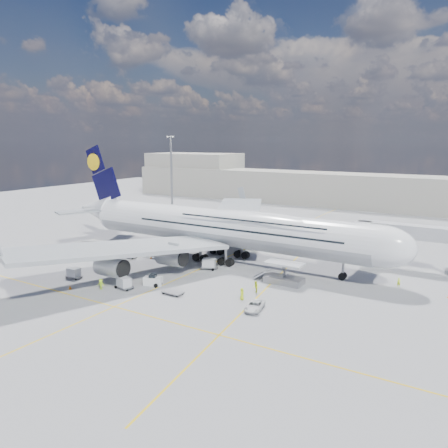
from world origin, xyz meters
The scene contains 30 objects.
ground centered at (0.00, 0.00, 0.00)m, with size 300.00×300.00×0.00m, color gray.
taxi_line_main centered at (0.00, 0.00, 0.01)m, with size 0.25×220.00×0.01m, color gold.
taxi_line_cross centered at (0.00, -20.00, 0.01)m, with size 120.00×0.25×0.01m, color gold.
taxi_line_diag centered at (14.00, 10.00, 0.01)m, with size 0.25×100.00×0.01m, color gold.
airliner centered at (0.26, 10.00, 6.87)m, with size 77.26×79.15×23.71m.
jet_bridge centered at (29.81, 20.94, 6.85)m, with size 18.80×12.10×8.50m.
cargo_loader centered at (16.82, 2.89, 1.25)m, with size 8.53×3.20×3.67m.
light_mast centered at (-40.00, 45.00, 13.21)m, with size 3.00×0.70×25.50m.
terminal centered at (0.00, 95.00, 6.00)m, with size 180.00×16.00×12.00m, color #B2AD9E.
hangar centered at (-70.00, 100.00, 9.00)m, with size 40.00×22.00×18.00m, color #B2AD9E.
dolly_row_a centered at (-16.96, 1.27, 1.05)m, with size 3.42×2.41×1.96m.
dolly_row_b centered at (-15.96, -13.96, 0.99)m, with size 2.99×1.70×1.85m.
dolly_row_c centered at (-4.39, -13.44, 1.08)m, with size 3.50×2.47×2.00m.
dolly_back centered at (-23.40, 5.12, 0.92)m, with size 2.80×1.63×1.71m.
dolly_nose_far centered at (4.16, -11.41, 0.38)m, with size 3.40×1.86×0.49m.
dolly_nose_near centered at (1.47, 3.15, 1.10)m, with size 3.63×2.80×2.04m.
baggage_tug centered at (-1.33, -9.75, 0.85)m, with size 3.39×2.50×1.92m.
catering_truck_inner centered at (-15.67, 31.66, 2.17)m, with size 7.79×3.25×4.59m.
catering_truck_outer centered at (-16.85, 50.56, 1.95)m, with size 7.37×3.74×4.20m.
service_van centered at (18.24, -10.42, 0.64)m, with size 2.11×4.58×1.27m, color silver.
crew_nose centered at (34.09, 11.21, 0.75)m, with size 0.54×0.36×1.49m, color #DAFB1A.
crew_loader centered at (15.03, -3.89, 0.97)m, with size 0.94×0.73×1.94m, color #DAF219.
crew_wing centered at (-15.30, -7.02, 0.96)m, with size 1.12×0.47×1.92m, color #ACFF1A.
crew_van centered at (14.65, -7.72, 0.95)m, with size 0.92×0.60×1.89m, color #CBE818.
crew_tug centered at (-7.38, -15.64, 0.88)m, with size 1.13×0.65×1.75m, color #B7F619.
cone_wing_left_inner centered at (-2.28, 26.62, 0.27)m, with size 0.44×0.44×0.56m.
cone_wing_left_outer centered at (-13.85, 27.91, 0.25)m, with size 0.41×0.41×0.52m.
cone_wing_right_inner centered at (-12.77, 3.01, 0.25)m, with size 0.41×0.41×0.52m.
cone_wing_right_outer centered at (-11.79, -18.25, 0.31)m, with size 0.50×0.50×0.64m.
cone_tail centered at (-32.25, 5.22, 0.25)m, with size 0.40×0.40×0.51m.
Camera 1 is at (45.36, -63.39, 24.19)m, focal length 35.00 mm.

